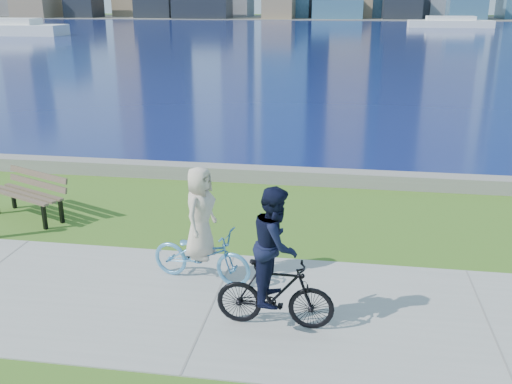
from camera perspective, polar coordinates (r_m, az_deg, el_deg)
ground at (r=8.81m, az=-4.37°, el=-11.18°), size 320.00×320.00×0.00m
concrete_path at (r=8.80m, az=-4.37°, el=-11.12°), size 80.00×3.50×0.02m
seawall at (r=14.37m, az=1.21°, el=1.74°), size 90.00×0.50×0.35m
bay_water at (r=79.55m, az=7.87°, el=15.52°), size 320.00×131.00×0.01m
far_shore at (r=137.49m, az=8.51°, el=16.85°), size 320.00×30.00×0.12m
ferry_near at (r=79.40m, az=-23.85°, el=14.76°), size 15.04×4.30×2.04m
ferry_far at (r=97.18m, az=18.84°, el=15.72°), size 12.68×3.62×1.72m
park_bench at (r=12.81m, az=-21.64°, el=0.11°), size 1.92×1.32×0.94m
cyclist_woman at (r=9.19m, az=-5.53°, el=-4.76°), size 0.93×1.80×1.92m
cyclist_man at (r=7.84m, az=1.94°, el=-7.79°), size 0.62×1.66×2.06m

